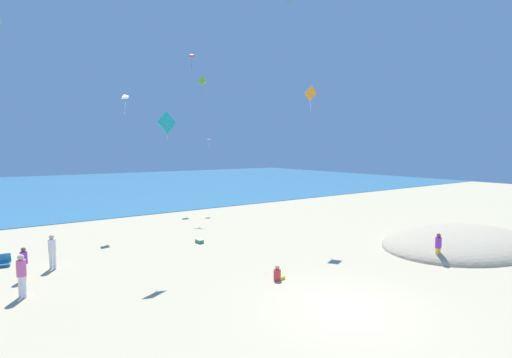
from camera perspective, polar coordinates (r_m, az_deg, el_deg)
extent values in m
plane|color=#C6B58C|center=(21.92, -6.65, -10.68)|extent=(120.00, 120.00, 0.00)
cube|color=teal|center=(62.62, -25.57, -1.09)|extent=(120.00, 60.00, 0.05)
ellipsoid|color=tan|center=(25.72, 29.28, -8.95)|extent=(11.01, 7.71, 1.98)
cube|color=#2370B2|center=(22.23, -34.90, -10.88)|extent=(0.66, 0.56, 0.03)
cube|color=#2370B2|center=(22.42, -34.83, -10.13)|extent=(0.62, 0.28, 0.48)
cylinder|color=#B7B7BC|center=(22.07, -34.18, -11.16)|extent=(0.02, 0.02, 0.15)
cube|color=#339956|center=(23.11, -8.87, -9.65)|extent=(0.36, 0.59, 0.20)
cube|color=white|center=(23.08, -8.88, -9.37)|extent=(0.38, 0.60, 0.04)
cylinder|color=red|center=(16.64, 3.35, -14.79)|extent=(0.35, 0.35, 0.49)
sphere|color=tan|center=(16.53, 3.35, -13.70)|extent=(0.20, 0.20, 0.20)
cube|color=yellow|center=(16.83, 3.86, -15.21)|extent=(0.38, 0.28, 0.14)
cylinder|color=white|center=(20.59, -29.52, -11.06)|extent=(0.15, 0.15, 0.84)
cylinder|color=white|center=(20.48, -29.08, -11.13)|extent=(0.15, 0.15, 0.84)
cylinder|color=white|center=(20.35, -29.39, -9.09)|extent=(0.48, 0.48, 0.63)
sphere|color=beige|center=(20.26, -29.44, -7.94)|extent=(0.23, 0.23, 0.23)
cylinder|color=white|center=(17.34, -32.62, -14.10)|extent=(0.15, 0.15, 0.86)
cylinder|color=white|center=(17.48, -33.04, -13.96)|extent=(0.15, 0.15, 0.86)
cylinder|color=#D8599E|center=(17.19, -32.94, -11.66)|extent=(0.48, 0.48, 0.64)
sphere|color=beige|center=(17.08, -33.01, -10.28)|extent=(0.24, 0.24, 0.24)
cylinder|color=yellow|center=(21.26, 26.81, -10.59)|extent=(0.13, 0.13, 0.75)
cylinder|color=yellow|center=(21.14, 26.50, -10.67)|extent=(0.13, 0.13, 0.75)
cylinder|color=purple|center=(21.04, 26.72, -8.90)|extent=(0.36, 0.36, 0.56)
sphere|color=brown|center=(20.96, 26.76, -7.90)|extent=(0.21, 0.21, 0.21)
cylinder|color=orange|center=(19.61, -32.58, -12.13)|extent=(0.13, 0.13, 0.73)
cylinder|color=orange|center=(19.46, -32.58, -12.26)|extent=(0.13, 0.13, 0.73)
cylinder|color=purple|center=(19.37, -32.67, -10.37)|extent=(0.30, 0.30, 0.55)
sphere|color=brown|center=(19.28, -32.72, -9.32)|extent=(0.20, 0.20, 0.20)
pyramid|color=red|center=(40.97, -10.15, 18.62)|extent=(0.83, 0.78, 0.36)
cylinder|color=purple|center=(40.72, -10.09, 17.27)|extent=(0.05, 0.05, 1.12)
cube|color=#99DB33|center=(34.09, -8.44, 15.00)|extent=(0.65, 0.63, 0.83)
cylinder|color=orange|center=(33.95, -8.42, 13.60)|extent=(0.07, 0.10, 1.07)
cube|color=#1EADAD|center=(18.81, -13.85, 8.62)|extent=(1.11, 0.33, 1.14)
cylinder|color=#99DB33|center=(18.78, -13.82, 6.69)|extent=(0.04, 0.04, 0.46)
pyramid|color=white|center=(28.69, -19.99, 12.14)|extent=(0.82, 0.84, 0.37)
cylinder|color=white|center=(28.56, -19.88, 10.34)|extent=(0.11, 0.10, 0.93)
pyramid|color=purple|center=(34.53, -7.44, 6.24)|extent=(0.59, 0.51, 0.19)
cylinder|color=#99DB33|center=(34.52, -7.43, 5.27)|extent=(0.07, 0.11, 0.49)
cube|color=orange|center=(24.34, 8.59, 13.16)|extent=(0.96, 0.28, 0.94)
cylinder|color=white|center=(24.24, 8.57, 11.40)|extent=(0.10, 0.18, 0.82)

